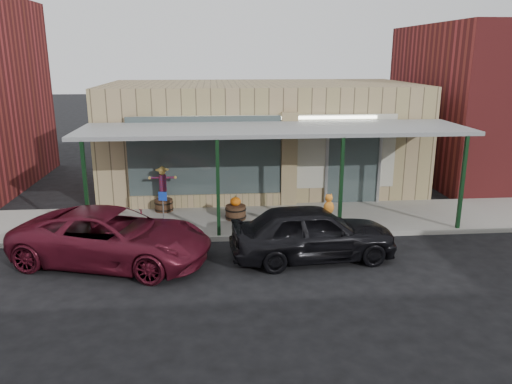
{
  "coord_description": "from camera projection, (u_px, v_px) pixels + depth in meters",
  "views": [
    {
      "loc": [
        -1.91,
        -11.71,
        5.29
      ],
      "look_at": [
        -0.67,
        2.6,
        1.31
      ],
      "focal_mm": 35.0,
      "sensor_mm": 36.0,
      "label": 1
    }
  ],
  "objects": [
    {
      "name": "parked_sedan",
      "position": [
        313.0,
        232.0,
        13.19
      ],
      "size": [
        4.48,
        2.09,
        1.57
      ],
      "rotation": [
        0.0,
        0.0,
        1.65
      ],
      "color": "black",
      "rests_on": "ground"
    },
    {
      "name": "awning",
      "position": [
        275.0,
        131.0,
        15.43
      ],
      "size": [
        12.0,
        3.0,
        3.04
      ],
      "color": "slate",
      "rests_on": "ground"
    },
    {
      "name": "car_maroon",
      "position": [
        113.0,
        237.0,
        12.94
      ],
      "size": [
        5.57,
        3.72,
        1.42
      ],
      "primitive_type": "imported",
      "rotation": [
        0.0,
        0.0,
        1.28
      ],
      "color": "#561120",
      "rests_on": "ground"
    },
    {
      "name": "sidewalk",
      "position": [
        274.0,
        220.0,
        16.25
      ],
      "size": [
        40.0,
        3.2,
        0.15
      ],
      "primitive_type": "cube",
      "color": "gray",
      "rests_on": "ground"
    },
    {
      "name": "barrel_pumpkin",
      "position": [
        236.0,
        211.0,
        16.08
      ],
      "size": [
        0.73,
        0.73,
        0.77
      ],
      "rotation": [
        0.0,
        0.0,
        -0.13
      ],
      "color": "#492A1D",
      "rests_on": "sidewalk"
    },
    {
      "name": "block_buildings_near",
      "position": [
        306.0,
        92.0,
        20.81
      ],
      "size": [
        61.0,
        8.0,
        8.0
      ],
      "color": "maroon",
      "rests_on": "ground"
    },
    {
      "name": "ground",
      "position": [
        290.0,
        267.0,
        12.81
      ],
      "size": [
        120.0,
        120.0,
        0.0
      ],
      "primitive_type": "plane",
      "color": "black",
      "rests_on": "ground"
    },
    {
      "name": "barrel_scarecrow",
      "position": [
        163.0,
        196.0,
        16.82
      ],
      "size": [
        0.94,
        0.74,
        1.56
      ],
      "rotation": [
        0.0,
        0.0,
        0.27
      ],
      "color": "#492A1D",
      "rests_on": "sidewalk"
    },
    {
      "name": "handicap_sign",
      "position": [
        163.0,
        207.0,
        14.64
      ],
      "size": [
        0.25,
        0.11,
        1.26
      ],
      "rotation": [
        0.0,
        0.0,
        -0.35
      ],
      "color": "gray",
      "rests_on": "sidewalk"
    },
    {
      "name": "storefront",
      "position": [
        260.0,
        136.0,
        20.09
      ],
      "size": [
        12.0,
        6.25,
        4.2
      ],
      "color": "#9B815F",
      "rests_on": "ground"
    }
  ]
}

